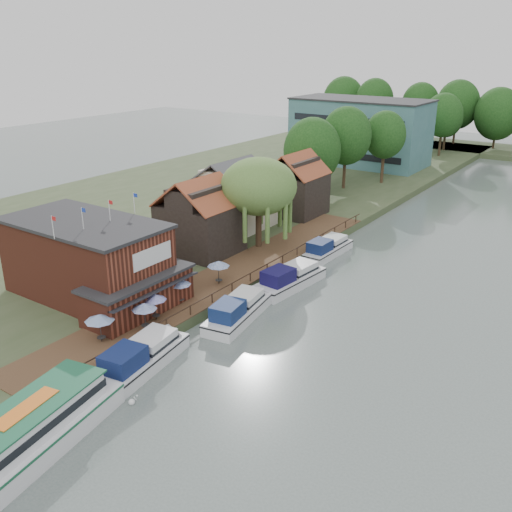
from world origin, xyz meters
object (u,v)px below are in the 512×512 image
Objects in this scene: umbrella_0 at (100,328)px; umbrella_2 at (155,307)px; umbrella_3 at (180,291)px; cruiser_3 at (327,246)px; pub at (101,263)px; cottage_a at (200,216)px; cottage_c at (296,184)px; umbrella_1 at (145,316)px; umbrella_4 at (219,272)px; cottage_b at (232,193)px; cruiser_2 at (290,276)px; cruiser_0 at (141,354)px; tour_boat at (20,437)px; hotel_block at (360,131)px; willow at (259,203)px; swan at (132,402)px; cruiser_1 at (238,308)px.

umbrella_0 is 5.33m from umbrella_2.
umbrella_0 and umbrella_2 have the same top height.
umbrella_3 is 0.25× the size of cruiser_3.
cottage_a reaches higher than pub.
cottage_c reaches higher than umbrella_1.
umbrella_0 is at bearing -91.91° from umbrella_4.
cottage_b reaches higher than cruiser_2.
cottage_a is at bearing -138.22° from cruiser_3.
cruiser_0 is at bearing -88.68° from cruiser_3.
umbrella_2 is at bearing -62.91° from cottage_a.
tour_boat is at bearing -73.57° from umbrella_2.
umbrella_3 is at bearing 97.18° from umbrella_2.
hotel_block is 37.90m from cottage_c.
cruiser_0 is at bearing -61.37° from cottage_a.
cottage_a is at bearing 116.10° from umbrella_1.
pub is 20.36m from willow.
umbrella_4 reaches higher than swan.
cruiser_1 reaches higher than swan.
willow is at bearing -77.29° from hotel_block.
cruiser_3 is (-1.26, 10.32, -0.12)m from cruiser_2.
cottage_a is 0.92× the size of cruiser_3.
umbrella_3 is at bearing -78.25° from cottage_c.
cottage_c reaches higher than cruiser_2.
umbrella_3 is 0.23× the size of cruiser_2.
tour_boat reaches higher than cruiser_2.
cruiser_3 is at bearing 81.53° from cruiser_0.
umbrella_3 is (-1.00, 5.42, 0.00)m from umbrella_1.
cruiser_2 is at bearing -36.53° from willow.
umbrella_4 is at bearing -39.71° from cottage_a.
cruiser_2 is 23.33m from swan.
umbrella_1 is 0.25× the size of cruiser_3.
cottage_b is 19.53m from umbrella_4.
umbrella_1 is at bearing -78.12° from hotel_block.
cruiser_1 is at bearing 63.87° from umbrella_0.
cottage_b reaches higher than cruiser_3.
swan is (12.91, -9.08, -4.43)m from pub.
cruiser_1 is (4.97, 2.02, -1.08)m from umbrella_3.
willow is (4.50, 5.00, 0.96)m from cottage_a.
cruiser_1 is (19.36, -65.68, -5.94)m from hotel_block.
tour_boat is at bearing -68.20° from cottage_a.
cottage_a is 15.18m from cruiser_3.
umbrella_3 is at bearing 117.81° from swan.
cruiser_3 is at bearing -43.25° from cottage_c.
umbrella_3 is at bearing 27.34° from pub.
umbrella_4 is (0.48, 14.37, 0.00)m from umbrella_0.
umbrella_4 reaches higher than cruiser_0.
willow is 31.15m from swan.
willow reaches higher than cruiser_3.
umbrella_4 is 6.08m from cruiser_1.
pub is 18.49m from cruiser_2.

